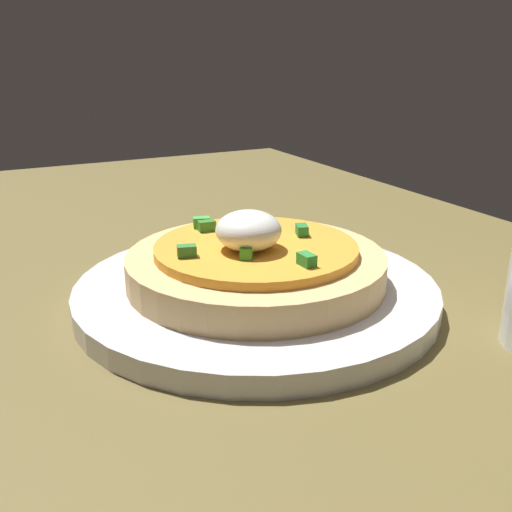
{
  "coord_description": "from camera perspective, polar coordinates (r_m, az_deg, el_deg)",
  "views": [
    {
      "loc": [
        -40.45,
        16.5,
        20.86
      ],
      "look_at": [
        -4.6,
        -1.86,
        6.52
      ],
      "focal_mm": 41.71,
      "sensor_mm": 36.0,
      "label": 1
    }
  ],
  "objects": [
    {
      "name": "plate",
      "position": [
        0.44,
        0.0,
        -3.44
      ],
      "size": [
        26.3,
        26.3,
        1.57
      ],
      "primitive_type": "cylinder",
      "color": "silver",
      "rests_on": "dining_table"
    },
    {
      "name": "dining_table",
      "position": [
        0.48,
        -4.52,
        -4.4
      ],
      "size": [
        111.67,
        71.42,
        2.95
      ],
      "primitive_type": "cube",
      "color": "brown",
      "rests_on": "ground"
    },
    {
      "name": "pizza",
      "position": [
        0.43,
        -0.05,
        -0.62
      ],
      "size": [
        18.65,
        18.65,
        5.64
      ],
      "color": "#D9B375",
      "rests_on": "plate"
    }
  ]
}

